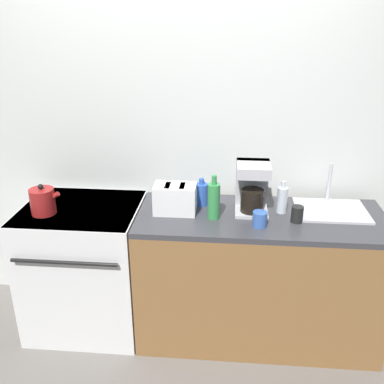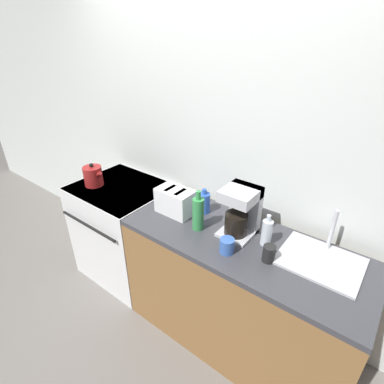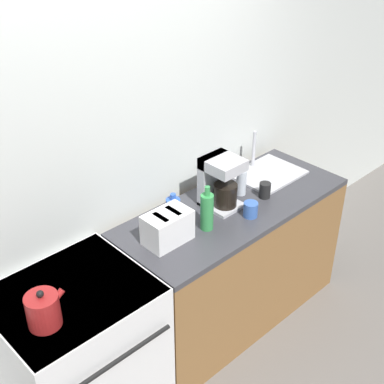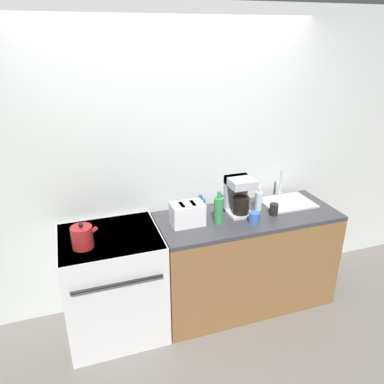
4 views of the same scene
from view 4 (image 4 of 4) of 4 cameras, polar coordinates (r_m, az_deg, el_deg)
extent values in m
plane|color=slate|center=(3.38, 1.03, -21.26)|extent=(12.00, 12.00, 0.00)
cube|color=silver|center=(3.29, -3.10, 4.15)|extent=(8.00, 0.05, 2.60)
cube|color=silver|center=(3.23, -11.82, -13.61)|extent=(0.78, 0.67, 0.91)
cube|color=black|center=(2.99, -12.51, -6.70)|extent=(0.76, 0.66, 0.02)
cylinder|color=black|center=(2.86, -15.66, -8.43)|extent=(0.21, 0.21, 0.01)
cylinder|color=black|center=(2.89, -8.70, -7.47)|extent=(0.21, 0.21, 0.01)
cylinder|color=black|center=(3.11, -16.06, -5.84)|extent=(0.21, 0.21, 0.01)
cylinder|color=black|center=(3.13, -9.67, -4.98)|extent=(0.21, 0.21, 0.01)
cylinder|color=black|center=(2.79, -11.21, -13.62)|extent=(0.66, 0.02, 0.02)
cube|color=brown|center=(3.52, 8.09, -10.37)|extent=(1.58, 0.64, 0.88)
cube|color=#38383D|center=(3.29, 8.53, -3.71)|extent=(1.58, 0.64, 0.04)
cylinder|color=maroon|center=(2.85, -16.39, -6.62)|extent=(0.16, 0.16, 0.17)
sphere|color=black|center=(2.80, -16.62, -4.83)|extent=(0.03, 0.03, 0.03)
cylinder|color=maroon|center=(2.83, -14.97, -5.84)|extent=(0.09, 0.03, 0.07)
cube|color=white|center=(3.05, -0.71, -3.39)|extent=(0.27, 0.17, 0.19)
cube|color=black|center=(2.99, -1.57, -1.99)|extent=(0.03, 0.12, 0.01)
cube|color=black|center=(3.02, 0.12, -1.75)|extent=(0.03, 0.12, 0.01)
cube|color=#B7B7BC|center=(3.29, 7.15, -3.10)|extent=(0.21, 0.23, 0.02)
cube|color=#B7B7BC|center=(3.29, 6.64, -0.07)|extent=(0.21, 0.06, 0.33)
cube|color=#B7B7BC|center=(3.17, 7.40, 1.50)|extent=(0.21, 0.23, 0.07)
cylinder|color=black|center=(3.23, 7.44, -2.00)|extent=(0.14, 0.14, 0.14)
cube|color=#B7B7BC|center=(3.57, 14.30, -1.55)|extent=(0.45, 0.36, 0.01)
cylinder|color=silver|center=(3.62, 13.32, 1.22)|extent=(0.02, 0.02, 0.28)
cylinder|color=#338C47|center=(3.06, 4.08, -2.86)|extent=(0.08, 0.08, 0.23)
cylinder|color=#338C47|center=(3.00, 4.15, -0.44)|extent=(0.03, 0.03, 0.06)
cylinder|color=silver|center=(3.35, 10.10, -1.37)|extent=(0.07, 0.07, 0.17)
cylinder|color=silver|center=(3.31, 10.22, 0.30)|extent=(0.03, 0.03, 0.04)
cylinder|color=#2D56B7|center=(3.21, 1.27, -2.29)|extent=(0.09, 0.09, 0.15)
cylinder|color=#2D56B7|center=(3.17, 1.29, -0.78)|extent=(0.03, 0.03, 0.04)
cylinder|color=#3860B2|center=(3.13, 9.46, -3.89)|extent=(0.09, 0.09, 0.09)
cylinder|color=black|center=(3.30, 12.36, -2.60)|extent=(0.07, 0.07, 0.10)
camera|label=1|loc=(1.21, 62.66, -2.51)|focal=40.00mm
camera|label=2|loc=(2.40, 41.65, 11.09)|focal=28.00mm
camera|label=3|loc=(1.10, -73.39, 27.88)|focal=50.00mm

